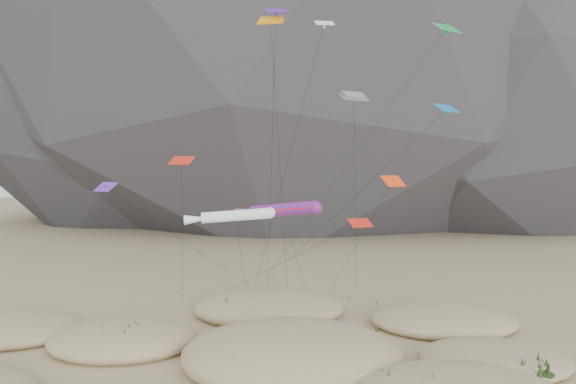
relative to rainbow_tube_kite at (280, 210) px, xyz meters
name	(u,v)px	position (x,y,z in m)	size (l,w,h in m)	color
dunes	(229,354)	(-3.45, -8.05, -9.85)	(50.07, 40.63, 4.21)	#CCB789
dune_grass	(249,352)	(-2.08, -7.87, -9.72)	(40.86, 27.16, 1.55)	black
kite_stakes	(288,299)	(0.55, 11.77, -10.41)	(21.00, 5.77, 0.30)	#3F2D1E
rainbow_tube_kite	(280,210)	(0.00, 0.00, 0.00)	(7.72, 14.95, 11.47)	red
white_tube_kite	(232,216)	(-3.78, -3.12, -0.27)	(7.30, 16.29, 11.02)	white
orange_parafoil	(271,26)	(-0.75, 0.35, 15.66)	(2.54, 14.63, 27.10)	orange
multi_parafoil	(354,99)	(6.45, 1.11, 9.58)	(3.32, 16.14, 20.85)	#D65E16
delta_kites	(329,122)	(4.17, -0.24, 7.51)	(31.15, 20.20, 27.63)	#5F21C5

